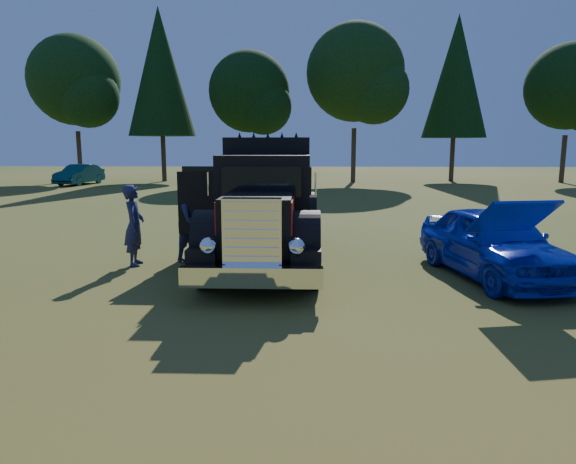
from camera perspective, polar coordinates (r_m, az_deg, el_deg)
The scene contains 7 objects.
ground at distance 10.68m, azimuth 0.33°, elevation -5.66°, with size 120.00×120.00×0.00m, color #2D4D16.
treeline at distance 39.84m, azimuth 6.48°, elevation 16.65°, with size 72.10×19.12×13.84m.
diamond_t_truck at distance 12.10m, azimuth -2.53°, elevation 2.30°, with size 3.38×7.16×3.00m.
hotrod_coupe at distance 11.80m, azimuth 21.88°, elevation -1.12°, with size 2.55×4.68×1.89m.
spectator_near at distance 12.59m, azimuth -16.72°, elevation 0.71°, with size 0.70×0.46×1.91m, color #21304E.
spectator_far at distance 12.83m, azimuth -10.47°, elevation 1.18°, with size 0.94×0.73×1.94m, color #1F3149.
distant_teal_car at distance 40.56m, azimuth -22.17°, elevation 5.93°, with size 1.56×4.47×1.47m, color #093936.
Camera 1 is at (0.29, -10.31, 2.81)m, focal length 32.00 mm.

